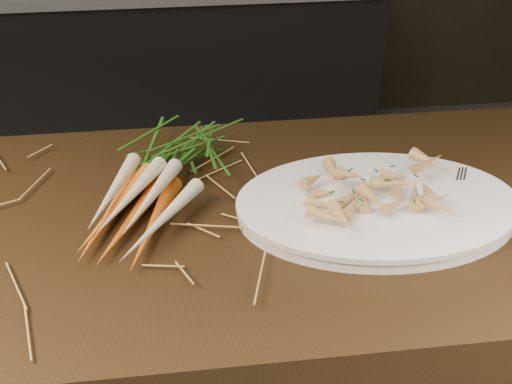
% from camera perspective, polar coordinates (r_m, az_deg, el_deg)
% --- Properties ---
extents(back_counter, '(1.82, 0.62, 0.84)m').
position_cam_1_polar(back_counter, '(3.02, -7.49, 10.75)').
color(back_counter, black).
rests_on(back_counter, ground).
extents(root_veg_bunch, '(0.29, 0.48, 0.09)m').
position_cam_1_polar(root_veg_bunch, '(1.19, -8.53, 2.11)').
color(root_veg_bunch, '#C95C0D').
rests_on(root_veg_bunch, main_counter).
extents(serving_platter, '(0.50, 0.35, 0.03)m').
position_cam_1_polar(serving_platter, '(1.14, 10.70, -1.45)').
color(serving_platter, white).
rests_on(serving_platter, main_counter).
extents(roasted_veg_heap, '(0.25, 0.18, 0.05)m').
position_cam_1_polar(roasted_veg_heap, '(1.12, 10.91, 0.25)').
color(roasted_veg_heap, '#A06933').
rests_on(roasted_veg_heap, serving_platter).
extents(serving_fork, '(0.10, 0.17, 0.00)m').
position_cam_1_polar(serving_fork, '(1.17, 19.28, -1.00)').
color(serving_fork, silver).
rests_on(serving_fork, serving_platter).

